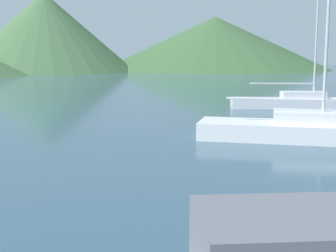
# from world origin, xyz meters

# --- Properties ---
(sailboat_inner) EXTENTS (8.11, 6.07, 7.24)m
(sailboat_inner) POSITION_xyz_m (5.75, 16.30, 0.44)
(sailboat_inner) COLOR white
(sailboat_inner) RESTS_ON ground_plane
(sailboat_middle) EXTENTS (8.77, 4.63, 7.08)m
(sailboat_middle) POSITION_xyz_m (11.98, 25.79, 0.40)
(sailboat_middle) COLOR silver
(sailboat_middle) RESTS_ON ground_plane
(hill_east) EXTENTS (33.84, 33.84, 14.66)m
(hill_east) POSITION_xyz_m (0.84, 93.53, 7.33)
(hill_east) COLOR #476B42
(hill_east) RESTS_ON ground_plane
(hill_far_east) EXTENTS (48.24, 48.24, 11.11)m
(hill_far_east) POSITION_xyz_m (35.88, 94.18, 5.55)
(hill_far_east) COLOR #3D6038
(hill_far_east) RESTS_ON ground_plane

